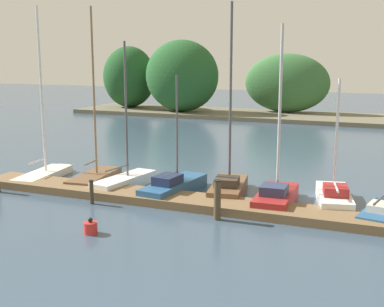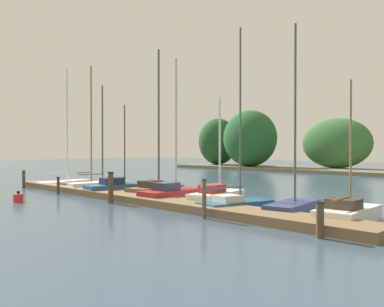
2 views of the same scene
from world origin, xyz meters
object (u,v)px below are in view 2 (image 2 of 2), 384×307
Objects in this scene: mooring_piling_3 at (204,199)px; sailboat_9 at (349,212)px; sailboat_1 at (90,183)px; mooring_piling_2 at (111,187)px; sailboat_2 at (101,185)px; sailboat_0 at (66,180)px; mooring_piling_4 at (320,220)px; channel_buoy_0 at (18,198)px; sailboat_4 at (157,188)px; mooring_piling_0 at (24,179)px; sailboat_6 at (218,195)px; mooring_piling_1 at (58,185)px; sailboat_8 at (294,205)px; sailboat_7 at (237,202)px; sailboat_3 at (122,187)px; sailboat_5 at (174,192)px.

sailboat_9 is at bearing 38.01° from mooring_piling_3.
mooring_piling_2 is at bearing -119.92° from sailboat_1.
sailboat_2 is at bearing -105.93° from sailboat_1.
sailboat_0 is 20.51m from sailboat_9.
channel_buoy_0 is at bearing -167.49° from mooring_piling_4.
sailboat_1 is 6.64m from sailboat_4.
sailboat_0 is 2.93m from mooring_piling_0.
mooring_piling_1 is (-9.25, -3.66, 0.13)m from sailboat_6.
sailboat_9 is at bearing -80.13° from sailboat_2.
mooring_piling_4 is (2.87, -3.29, 0.18)m from sailboat_8.
sailboat_2 is 9.29m from sailboat_6.
sailboat_6 is 0.67× the size of sailboat_8.
sailboat_8 is at bearing 14.28° from mooring_piling_1.
sailboat_8 reaches higher than channel_buoy_0.
sailboat_7 reaches higher than mooring_piling_2.
mooring_piling_2 reaches higher than mooring_piling_3.
sailboat_9 is 5.27m from mooring_piling_3.
sailboat_7 is 7.21× the size of mooring_piling_4.
sailboat_6 is 4.72× the size of mooring_piling_4.
sailboat_3 is 5.78m from channel_buoy_0.
sailboat_3 is at bearing 89.00° from sailboat_9.
mooring_piling_1 is at bearing -179.43° from mooring_piling_4.
sailboat_0 is at bearing 95.18° from sailboat_3.
mooring_piling_2 is (-5.82, -2.58, 0.43)m from sailboat_7.
mooring_piling_3 is (0.42, -2.49, 0.42)m from sailboat_7.
sailboat_4 is at bearing 66.79° from channel_buoy_0.
sailboat_1 is at bearing 84.31° from sailboat_5.
sailboat_5 is (11.72, -0.13, 0.04)m from sailboat_0.
sailboat_4 is at bearing 153.95° from mooring_piling_3.
sailboat_4 reaches higher than mooring_piling_3.
mooring_piling_1 is (-13.56, -3.45, 0.14)m from sailboat_8.
sailboat_0 is 6.99× the size of mooring_piling_0.
sailboat_6 is (4.48, 0.13, -0.06)m from sailboat_4.
sailboat_3 is at bearing 84.00° from channel_buoy_0.
sailboat_7 is (6.53, -0.91, -0.11)m from sailboat_4.
sailboat_4 is 1.60× the size of sailboat_6.
sailboat_7 is at bearing 101.25° from sailboat_8.
sailboat_0 is at bearing 86.52° from sailboat_5.
sailboat_1 is 15.42m from sailboat_8.
sailboat_5 reaches higher than sailboat_3.
channel_buoy_0 is (-2.82, -6.58, -0.23)m from sailboat_4.
sailboat_3 is 4.52m from sailboat_5.
mooring_piling_2 is 1.40× the size of mooring_piling_4.
mooring_piling_2 is at bearing 41.22° from channel_buoy_0.
sailboat_3 is 2.37m from sailboat_4.
sailboat_7 is 10.93m from channel_buoy_0.
mooring_piling_3 reaches higher than mooring_piling_1.
sailboat_7 is at bearing 95.46° from sailboat_9.
mooring_piling_2 is (0.71, -3.49, 0.32)m from sailboat_4.
sailboat_2 is at bearing 108.25° from channel_buoy_0.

